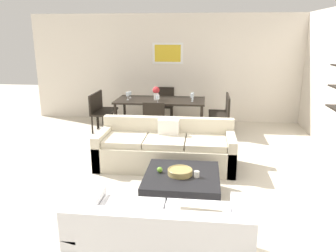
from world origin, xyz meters
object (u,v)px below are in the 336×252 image
decorative_bowl (180,172)px  candle_jar (197,174)px  dining_chair_right_far (222,109)px  dining_chair_right_near (223,114)px  loveseat_white (162,240)px  coffee_table (182,187)px  dining_chair_head (165,102)px  wine_glass_left_far (130,93)px  apple_on_coffee_table (160,170)px  wine_glass_left_near (128,94)px  wine_glass_right_near (192,96)px  dining_chair_foot (155,120)px  dining_chair_left_near (98,111)px  wine_glass_right_far (193,95)px  sofa_beige (166,149)px  dining_table (160,102)px  dining_chair_left_far (104,107)px  centerpiece_vase (156,92)px  wine_glass_foot (158,97)px

decorative_bowl → candle_jar: candle_jar is taller
candle_jar → dining_chair_right_far: bearing=82.2°
decorative_bowl → dining_chair_right_near: size_ratio=0.38×
loveseat_white → coffee_table: loveseat_white is taller
dining_chair_head → wine_glass_left_far: size_ratio=5.62×
apple_on_coffee_table → wine_glass_left_near: 3.37m
dining_chair_right_near → wine_glass_right_near: 0.79m
dining_chair_foot → wine_glass_left_near: (-0.73, 0.77, 0.37)m
dining_chair_left_near → dining_chair_right_near: same height
dining_chair_left_near → dining_chair_head: size_ratio=1.00×
dining_chair_right_near → dining_chair_head: bearing=142.1°
dining_chair_head → wine_glass_left_far: wine_glass_left_far is taller
wine_glass_right_far → wine_glass_right_near: bearing=-90.0°
sofa_beige → wine_glass_right_near: bearing=79.6°
wine_glass_left_near → coffee_table: bearing=-65.0°
dining_table → dining_chair_right_far: (1.42, 0.22, -0.18)m
dining_chair_head → sofa_beige: bearing=-82.8°
dining_chair_foot → wine_glass_right_far: wine_glass_right_far is taller
sofa_beige → dining_chair_left_far: (-1.80, 2.30, 0.21)m
dining_chair_left_near → dining_chair_right_far: size_ratio=1.00×
candle_jar → dining_chair_foot: size_ratio=0.10×
dining_table → dining_chair_left_near: dining_chair_left_near is taller
wine_glass_right_near → decorative_bowl: bearing=-90.4°
dining_chair_left_far → wine_glass_left_near: size_ratio=4.93×
apple_on_coffee_table → loveseat_white: bearing=-81.4°
dining_chair_foot → centerpiece_vase: (-0.09, 0.85, 0.42)m
wine_glass_left_near → dining_table: bearing=9.2°
decorative_bowl → dining_chair_left_near: dining_chair_left_near is taller
centerpiece_vase → dining_chair_right_far: bearing=9.8°
candle_jar → wine_glass_right_near: wine_glass_right_near is taller
coffee_table → wine_glass_foot: (-0.74, 2.85, 0.69)m
dining_chair_left_near → dining_chair_right_near: 2.85m
dining_chair_left_far → centerpiece_vase: (1.33, -0.26, 0.42)m
dining_chair_right_far → centerpiece_vase: 1.59m
decorative_bowl → dining_table: size_ratio=0.17×
wine_glass_right_far → wine_glass_left_near: bearing=-170.8°
dining_chair_head → centerpiece_vase: bearing=-95.5°
centerpiece_vase → dining_chair_left_near: bearing=-172.6°
coffee_table → candle_jar: (0.20, -0.08, 0.23)m
coffee_table → dining_chair_foot: 2.52m
loveseat_white → centerpiece_vase: bearing=99.0°
dining_chair_left_far → dining_chair_right_far: 2.85m
dining_chair_head → apple_on_coffee_table: bearing=-84.1°
decorative_bowl → candle_jar: (0.22, -0.06, -0.00)m
dining_table → dining_chair_left_near: 1.45m
dining_chair_head → dining_chair_left_near: bearing=-142.1°
dining_chair_foot → wine_glass_left_far: size_ratio=5.62×
loveseat_white → decorative_bowl: (0.07, 1.36, 0.13)m
candle_jar → wine_glass_left_near: wine_glass_left_near is taller
loveseat_white → dining_chair_right_far: 4.93m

